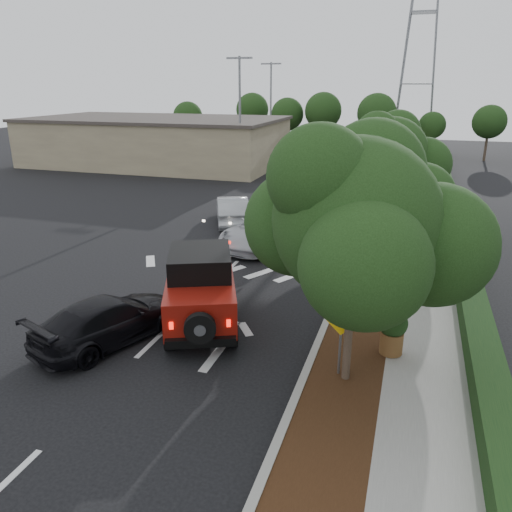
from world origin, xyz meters
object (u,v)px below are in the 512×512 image
at_px(silver_suv_ahead, 266,230).
at_px(speed_hump_sign, 341,327).
at_px(black_suv_oncoming, 110,320).
at_px(red_jeep, 201,287).

relative_size(silver_suv_ahead, speed_hump_sign, 2.59).
xyz_separation_m(silver_suv_ahead, black_suv_oncoming, (-1.69, -9.99, -0.08)).
distance_m(silver_suv_ahead, black_suv_oncoming, 10.13).
bearing_deg(silver_suv_ahead, black_suv_oncoming, -86.65).
bearing_deg(red_jeep, silver_suv_ahead, 69.25).
xyz_separation_m(red_jeep, speed_hump_sign, (4.57, -1.86, 0.27)).
xyz_separation_m(black_suv_oncoming, speed_hump_sign, (6.59, 0.06, 0.78)).
height_order(red_jeep, speed_hump_sign, red_jeep).
height_order(silver_suv_ahead, black_suv_oncoming, silver_suv_ahead).
height_order(red_jeep, black_suv_oncoming, red_jeep).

